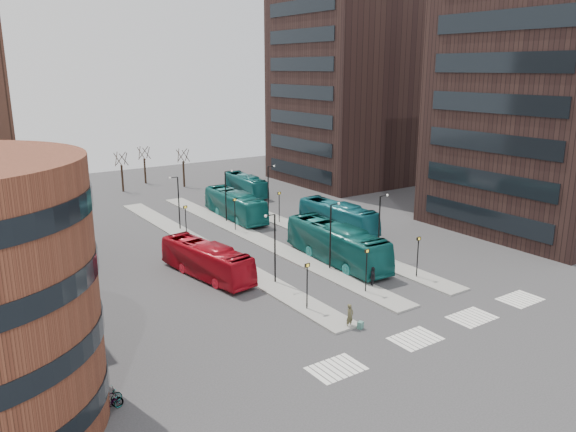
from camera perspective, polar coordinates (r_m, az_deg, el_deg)
ground at (r=38.88m, az=18.28°, el=-13.59°), size 160.00×160.00×0.00m
island_left at (r=58.32m, az=-8.27°, el=-3.23°), size 2.50×45.00×0.15m
island_mid at (r=61.04m, az=-3.21°, el=-2.27°), size 2.50×45.00×0.15m
island_right at (r=64.21m, az=1.37°, el=-1.38°), size 2.50×45.00×0.15m
suitcase at (r=41.03m, az=7.37°, el=-10.94°), size 0.50×0.44×0.51m
red_bus at (r=50.30m, az=-8.27°, el=-4.45°), size 4.26×11.26×3.06m
teal_bus_a at (r=53.54m, az=4.97°, el=-2.81°), size 3.75×13.29×3.66m
teal_bus_b at (r=69.16m, az=-5.40°, el=1.13°), size 3.47×12.27×3.38m
teal_bus_c at (r=64.34m, az=5.08°, el=-0.02°), size 3.06×11.41×3.15m
teal_bus_d at (r=82.20m, az=-4.32°, el=3.18°), size 3.45×10.63×2.91m
traveller at (r=40.82m, az=6.30°, el=-10.06°), size 0.72×0.55×1.79m
commuter_a at (r=47.90m, az=-4.13°, el=-6.31°), size 0.82×0.68×1.53m
commuter_b at (r=48.11m, az=8.61°, el=-6.17°), size 0.83×1.15×1.81m
commuter_c at (r=53.01m, az=6.30°, el=-4.19°), size 1.13×1.19×1.62m
bicycle_near at (r=33.30m, az=-17.71°, el=-17.80°), size 1.80×0.99×0.90m
bicycle_mid at (r=33.55m, az=-17.90°, el=-17.43°), size 1.75×0.93×1.01m
bicycle_far at (r=33.82m, az=-18.06°, el=-17.21°), size 1.90×0.81×0.97m
crosswalk_stripes at (r=42.29m, az=15.42°, el=-10.94°), size 22.35×2.40×0.01m
tower_near at (r=70.05m, az=25.16°, el=11.01°), size 20.12×20.00×30.00m
tower_far at (r=92.26m, az=6.42°, el=12.89°), size 20.12×20.00×30.00m
sign_poles at (r=54.52m, az=0.21°, el=-1.79°), size 12.45×22.12×3.65m
lamp_posts at (r=58.78m, az=-1.72°, el=0.62°), size 14.04×20.24×6.12m
bare_trees at (r=89.52m, az=-13.80°, el=4.59°), size 10.97×8.14×5.90m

